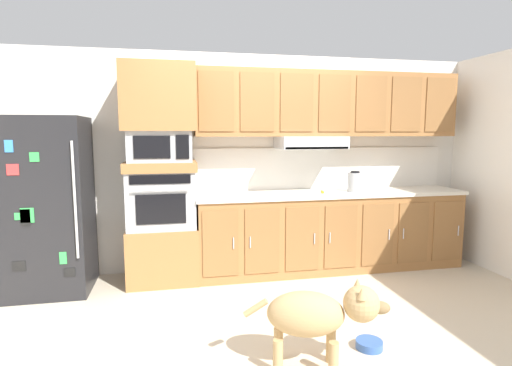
{
  "coord_description": "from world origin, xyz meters",
  "views": [
    {
      "loc": [
        -0.86,
        -3.64,
        1.6
      ],
      "look_at": [
        -0.01,
        0.47,
        1.08
      ],
      "focal_mm": 28.37,
      "sensor_mm": 36.0,
      "label": 1
    }
  ],
  "objects_px": {
    "dog": "(318,314)",
    "dog_food_bowl": "(369,344)",
    "screwdriver": "(323,192)",
    "electric_kettle": "(355,182)",
    "built_in_oven": "(162,199)",
    "microwave": "(160,146)",
    "refrigerator": "(49,205)"
  },
  "relations": [
    {
      "from": "refrigerator",
      "to": "electric_kettle",
      "type": "xyz_separation_m",
      "value": [
        3.3,
        0.02,
        0.15
      ]
    },
    {
      "from": "electric_kettle",
      "to": "built_in_oven",
      "type": "bearing_deg",
      "value": 178.77
    },
    {
      "from": "refrigerator",
      "to": "built_in_oven",
      "type": "height_order",
      "value": "refrigerator"
    },
    {
      "from": "microwave",
      "to": "dog",
      "type": "bearing_deg",
      "value": -61.04
    },
    {
      "from": "built_in_oven",
      "to": "electric_kettle",
      "type": "relative_size",
      "value": 2.92
    },
    {
      "from": "dog",
      "to": "built_in_oven",
      "type": "bearing_deg",
      "value": 135.0
    },
    {
      "from": "screwdriver",
      "to": "dog_food_bowl",
      "type": "distance_m",
      "value": 1.93
    },
    {
      "from": "electric_kettle",
      "to": "dog_food_bowl",
      "type": "bearing_deg",
      "value": -111.09
    },
    {
      "from": "built_in_oven",
      "to": "electric_kettle",
      "type": "bearing_deg",
      "value": -1.23
    },
    {
      "from": "built_in_oven",
      "to": "dog_food_bowl",
      "type": "xyz_separation_m",
      "value": [
        1.53,
        -1.77,
        -0.87
      ]
    },
    {
      "from": "screwdriver",
      "to": "built_in_oven",
      "type": "bearing_deg",
      "value": 177.5
    },
    {
      "from": "dog_food_bowl",
      "to": "built_in_oven",
      "type": "bearing_deg",
      "value": 130.96
    },
    {
      "from": "refrigerator",
      "to": "electric_kettle",
      "type": "bearing_deg",
      "value": 0.36
    },
    {
      "from": "refrigerator",
      "to": "microwave",
      "type": "distance_m",
      "value": 1.25
    },
    {
      "from": "refrigerator",
      "to": "electric_kettle",
      "type": "distance_m",
      "value": 3.3
    },
    {
      "from": "built_in_oven",
      "to": "electric_kettle",
      "type": "height_order",
      "value": "built_in_oven"
    },
    {
      "from": "screwdriver",
      "to": "dog",
      "type": "xyz_separation_m",
      "value": [
        -0.73,
        -1.85,
        -0.55
      ]
    },
    {
      "from": "screwdriver",
      "to": "electric_kettle",
      "type": "relative_size",
      "value": 0.62
    },
    {
      "from": "refrigerator",
      "to": "microwave",
      "type": "bearing_deg",
      "value": 3.52
    },
    {
      "from": "refrigerator",
      "to": "built_in_oven",
      "type": "distance_m",
      "value": 1.1
    },
    {
      "from": "dog",
      "to": "dog_food_bowl",
      "type": "height_order",
      "value": "dog"
    },
    {
      "from": "dog_food_bowl",
      "to": "screwdriver",
      "type": "bearing_deg",
      "value": 81.11
    },
    {
      "from": "microwave",
      "to": "screwdriver",
      "type": "height_order",
      "value": "microwave"
    },
    {
      "from": "microwave",
      "to": "screwdriver",
      "type": "bearing_deg",
      "value": -2.5
    },
    {
      "from": "refrigerator",
      "to": "dog",
      "type": "distance_m",
      "value": 2.9
    },
    {
      "from": "microwave",
      "to": "dog_food_bowl",
      "type": "relative_size",
      "value": 3.22
    },
    {
      "from": "dog",
      "to": "dog_food_bowl",
      "type": "bearing_deg",
      "value": 34.95
    },
    {
      "from": "screwdriver",
      "to": "microwave",
      "type": "bearing_deg",
      "value": 177.5
    },
    {
      "from": "screwdriver",
      "to": "electric_kettle",
      "type": "xyz_separation_m",
      "value": [
        0.4,
        0.03,
        0.1
      ]
    },
    {
      "from": "dog",
      "to": "refrigerator",
      "type": "bearing_deg",
      "value": 155.41
    },
    {
      "from": "refrigerator",
      "to": "electric_kettle",
      "type": "relative_size",
      "value": 7.33
    },
    {
      "from": "built_in_oven",
      "to": "microwave",
      "type": "distance_m",
      "value": 0.56
    }
  ]
}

